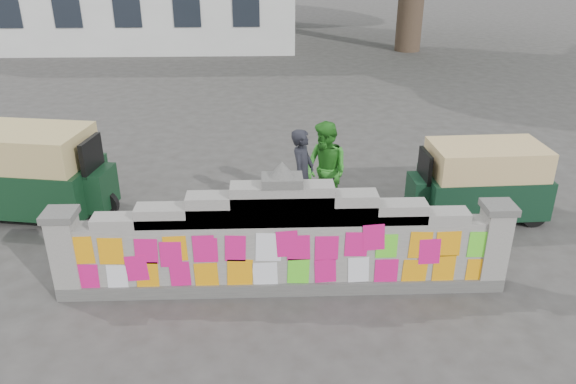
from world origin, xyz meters
name	(u,v)px	position (x,y,z in m)	size (l,w,h in m)	color
ground	(283,289)	(0.00, 0.00, 0.00)	(100.00, 100.00, 0.00)	#383533
parapet_wall	(282,245)	(0.00, -0.01, 0.75)	(6.48, 0.44, 2.01)	#4C4C49
cyclist_bike	(302,205)	(0.39, 1.83, 0.47)	(0.62, 1.78, 0.93)	black
cyclist_rider	(302,188)	(0.39, 1.83, 0.79)	(0.58, 0.38, 1.58)	black
pedestrian	(326,171)	(0.84, 2.30, 0.89)	(0.87, 0.68, 1.78)	#2E8925
rickshaw_left	(30,171)	(-4.48, 2.64, 0.84)	(3.00, 1.76, 1.61)	black
rickshaw_right	(480,180)	(3.61, 2.21, 0.71)	(2.50, 1.23, 1.37)	black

